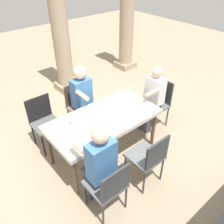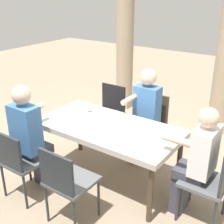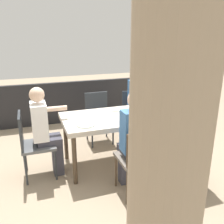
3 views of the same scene
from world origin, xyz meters
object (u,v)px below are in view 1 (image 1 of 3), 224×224
object	(u,v)px
chair_west_south	(109,185)
chair_mid_south	(149,156)
diner_guest_third	(152,98)
dining_table	(104,121)
plate_1	(113,125)
plate_0	(59,125)
wine_glass_0	(71,119)
diner_man_white	(84,99)
stone_column_centre	(60,27)
stone_column_far	(127,18)
chair_head_east	(158,101)
chair_mid_north	(79,104)
diner_woman_green	(98,164)
chair_west_north	(44,119)
plate_2	(122,97)

from	to	relation	value
chair_west_south	chair_mid_south	distance (m)	0.72
chair_west_south	diner_guest_third	world-z (taller)	diner_guest_third
dining_table	plate_1	bearing A→B (deg)	-93.80
plate_0	wine_glass_0	distance (m)	0.21
diner_man_white	chair_west_south	bearing A→B (deg)	-114.76
plate_0	stone_column_centre	bearing A→B (deg)	57.82
plate_0	stone_column_far	bearing A→B (deg)	32.35
diner_guest_third	wine_glass_0	bearing A→B (deg)	173.59
chair_head_east	chair_west_south	bearing A→B (deg)	-155.58
chair_mid_north	plate_1	world-z (taller)	chair_mid_north
dining_table	diner_guest_third	bearing A→B (deg)	-0.16
diner_guest_third	dining_table	bearing A→B (deg)	179.84
diner_guest_third	plate_1	distance (m)	1.14
diner_woman_green	plate_1	world-z (taller)	diner_woman_green
chair_west_north	chair_west_south	distance (m)	1.72
dining_table	plate_0	xyz separation A→B (m)	(-0.61, 0.27, 0.08)
plate_0	wine_glass_0	xyz separation A→B (m)	(0.16, -0.10, 0.09)
dining_table	diner_guest_third	size ratio (longest dim) A/B	1.37
diner_guest_third	stone_column_far	world-z (taller)	stone_column_far
diner_man_white	diner_guest_third	size ratio (longest dim) A/B	1.04
chair_mid_north	stone_column_centre	world-z (taller)	stone_column_centre
diner_man_white	wine_glass_0	world-z (taller)	diner_man_white
plate_0	chair_west_south	bearing A→B (deg)	-89.64
diner_man_white	stone_column_far	bearing A→B (deg)	33.01
diner_man_white	diner_guest_third	distance (m)	1.20
diner_man_white	plate_0	size ratio (longest dim) A/B	5.88
diner_woman_green	chair_mid_north	bearing A→B (deg)	64.75
chair_west_north	plate_1	distance (m)	1.28
dining_table	stone_column_far	world-z (taller)	stone_column_far
diner_man_white	diner_woman_green	bearing A→B (deg)	-117.94
chair_mid_south	stone_column_centre	bearing A→B (deg)	79.85
wine_glass_0	plate_2	bearing A→B (deg)	4.03
diner_woman_green	diner_man_white	size ratio (longest dim) A/B	1.03
chair_mid_north	plate_0	world-z (taller)	chair_mid_north
chair_west_north	wine_glass_0	bearing A→B (deg)	-77.64
chair_west_north	plate_2	bearing A→B (deg)	-27.23
chair_mid_north	plate_0	distance (m)	0.96
diner_woman_green	plate_2	xyz separation A→B (m)	(1.20, 0.91, 0.05)
chair_mid_south	plate_1	bearing A→B (deg)	101.77
stone_column_far	wine_glass_0	xyz separation A→B (m)	(-3.08, -2.15, -0.51)
chair_mid_north	diner_woman_green	distance (m)	1.69
chair_mid_north	stone_column_centre	distance (m)	1.84
chair_west_south	chair_mid_north	distance (m)	1.86
chair_west_north	chair_mid_north	bearing A→B (deg)	-0.14
diner_man_white	plate_2	world-z (taller)	diner_man_white
chair_mid_south	chair_head_east	xyz separation A→B (m)	(1.18, 0.86, 0.00)
stone_column_centre	plate_1	bearing A→B (deg)	-105.16
chair_west_south	plate_2	bearing A→B (deg)	42.60
diner_woman_green	stone_column_far	distance (m)	4.45
chair_west_south	wine_glass_0	distance (m)	1.10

